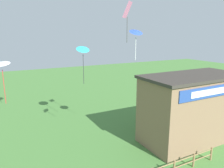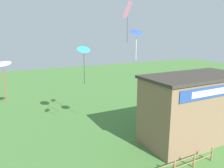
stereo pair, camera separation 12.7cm
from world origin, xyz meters
name	(u,v)px [view 1 (the left image)]	position (x,y,z in m)	size (l,w,h in m)	color
seaside_building	(192,108)	(8.64, 10.94, 3.01)	(9.24, 4.54, 5.98)	#84664C
kite_pink_diamond	(127,14)	(1.56, 10.53, 10.64)	(0.88, 0.85, 2.58)	pink
kite_blue_delta	(136,33)	(3.55, 12.44, 9.48)	(1.14, 1.08, 2.43)	blue
kite_cyan_delta	(83,50)	(1.07, 17.58, 7.92)	(1.31, 1.23, 3.68)	#2DB2C6
kite_white_delta	(2,64)	(-5.88, 17.17, 7.05)	(1.77, 1.76, 3.50)	white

